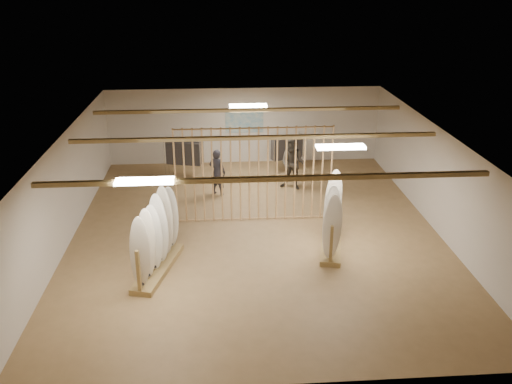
{
  "coord_description": "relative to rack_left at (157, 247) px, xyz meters",
  "views": [
    {
      "loc": [
        -0.97,
        -13.44,
        6.72
      ],
      "look_at": [
        0.0,
        0.0,
        1.2
      ],
      "focal_mm": 38.0,
      "sensor_mm": 36.0,
      "label": 1
    }
  ],
  "objects": [
    {
      "name": "rack_left",
      "position": [
        0.0,
        0.0,
        0.0
      ],
      "size": [
        1.11,
        2.41,
        1.9
      ],
      "rotation": [
        0.0,
        0.0,
        -0.26
      ],
      "color": "#9C7E47",
      "rests_on": "floor"
    },
    {
      "name": "ceiling_slats",
      "position": [
        2.5,
        1.9,
        2.07
      ],
      "size": [
        9.5,
        6.12,
        0.1
      ],
      "primitive_type": "cube",
      "color": "#9C7E47",
      "rests_on": "ground"
    },
    {
      "name": "floor",
      "position": [
        2.5,
        1.9,
        -0.65
      ],
      "size": [
        12.0,
        12.0,
        0.0
      ],
      "primitive_type": "plane",
      "color": "olive",
      "rests_on": "ground"
    },
    {
      "name": "wall_front",
      "position": [
        2.5,
        -4.1,
        0.75
      ],
      "size": [
        12.0,
        0.0,
        12.0
      ],
      "primitive_type": "plane",
      "rotation": [
        -1.57,
        0.0,
        0.0
      ],
      "color": "beige",
      "rests_on": "ground"
    },
    {
      "name": "clothing_rack_a",
      "position": [
        0.33,
        6.35,
        0.25
      ],
      "size": [
        1.25,
        0.61,
        1.38
      ],
      "rotation": [
        0.0,
        0.0,
        -0.25
      ],
      "color": "silver",
      "rests_on": "floor"
    },
    {
      "name": "wall_left",
      "position": [
        -2.5,
        1.9,
        0.75
      ],
      "size": [
        0.0,
        12.0,
        12.0
      ],
      "primitive_type": "plane",
      "rotation": [
        1.57,
        0.0,
        1.57
      ],
      "color": "beige",
      "rests_on": "ground"
    },
    {
      "name": "bamboo_partition",
      "position": [
        2.5,
        2.7,
        0.75
      ],
      "size": [
        4.45,
        0.05,
        2.78
      ],
      "color": "tan",
      "rests_on": "ground"
    },
    {
      "name": "wall_back",
      "position": [
        2.5,
        7.9,
        0.75
      ],
      "size": [
        12.0,
        0.0,
        12.0
      ],
      "primitive_type": "plane",
      "rotation": [
        1.57,
        0.0,
        0.0
      ],
      "color": "beige",
      "rests_on": "ground"
    },
    {
      "name": "poster",
      "position": [
        2.5,
        7.88,
        0.95
      ],
      "size": [
        1.4,
        0.03,
        0.9
      ],
      "primitive_type": "cube",
      "color": "teal",
      "rests_on": "ground"
    },
    {
      "name": "rack_right",
      "position": [
        4.37,
        0.78,
        -0.02
      ],
      "size": [
        0.91,
        2.0,
        1.84
      ],
      "rotation": [
        0.0,
        0.0,
        -0.22
      ],
      "color": "#9C7E47",
      "rests_on": "floor"
    },
    {
      "name": "shopper_b",
      "position": [
        3.94,
        5.05,
        0.35
      ],
      "size": [
        1.18,
        1.08,
        1.99
      ],
      "primitive_type": "imported",
      "rotation": [
        0.0,
        0.0,
        -0.42
      ],
      "color": "#332E27",
      "rests_on": "floor"
    },
    {
      "name": "shopper_a",
      "position": [
        1.47,
        4.72,
        0.21
      ],
      "size": [
        0.75,
        0.66,
        1.72
      ],
      "primitive_type": "imported",
      "rotation": [
        0.0,
        0.0,
        2.68
      ],
      "color": "#232229",
      "rests_on": "floor"
    },
    {
      "name": "wall_right",
      "position": [
        7.5,
        1.9,
        0.75
      ],
      "size": [
        0.0,
        12.0,
        12.0
      ],
      "primitive_type": "plane",
      "rotation": [
        1.57,
        0.0,
        -1.57
      ],
      "color": "beige",
      "rests_on": "ground"
    },
    {
      "name": "ceiling",
      "position": [
        2.5,
        1.9,
        2.15
      ],
      "size": [
        12.0,
        12.0,
        0.0
      ],
      "primitive_type": "plane",
      "rotation": [
        3.14,
        0.0,
        0.0
      ],
      "color": "gray",
      "rests_on": "ground"
    },
    {
      "name": "light_panels",
      "position": [
        2.5,
        1.9,
        2.09
      ],
      "size": [
        1.2,
        0.35,
        0.06
      ],
      "primitive_type": "cube",
      "color": "white",
      "rests_on": "ground"
    },
    {
      "name": "clothing_rack_b",
      "position": [
        3.95,
        6.78,
        0.22
      ],
      "size": [
        1.19,
        0.77,
        1.34
      ],
      "rotation": [
        0.0,
        0.0,
        0.43
      ],
      "color": "silver",
      "rests_on": "floor"
    }
  ]
}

